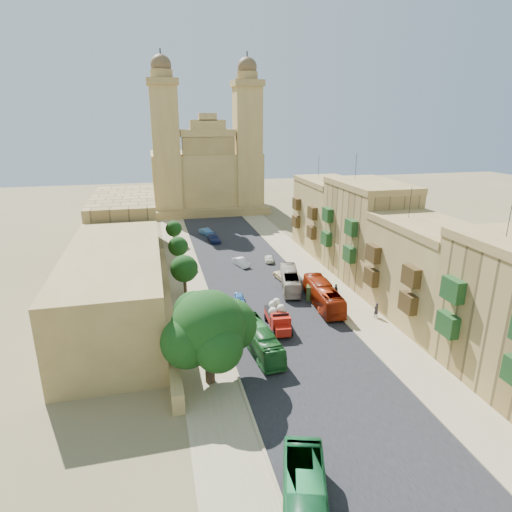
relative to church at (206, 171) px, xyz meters
name	(u,v)px	position (x,y,z in m)	size (l,w,h in m)	color
ground	(328,393)	(0.00, -78.61, -9.52)	(260.00, 260.00, 0.00)	brown
road_surface	(250,273)	(0.00, -48.61, -9.51)	(14.00, 140.00, 0.01)	black
sidewalk_east	(310,268)	(9.50, -48.61, -9.51)	(5.00, 140.00, 0.01)	#968662
sidewalk_west	(186,279)	(-9.50, -48.61, -9.51)	(5.00, 140.00, 0.01)	#968662
kerb_east	(294,269)	(7.00, -48.61, -9.46)	(0.25, 140.00, 0.12)	#968662
kerb_west	(203,277)	(-7.00, -48.61, -9.46)	(0.25, 140.00, 0.12)	#968662
townhouse_b	(425,272)	(15.95, -67.61, -3.86)	(9.00, 14.00, 14.90)	#A08348
townhouse_c	(367,231)	(15.95, -53.61, -2.61)	(9.00, 14.00, 17.40)	#AA8B4D
townhouse_d	(328,215)	(15.95, -39.61, -3.36)	(9.00, 14.00, 15.90)	#A08348
west_wall	(167,303)	(-12.50, -58.61, -8.62)	(1.00, 40.00, 1.80)	#A08348
west_building_low	(116,288)	(-18.00, -60.61, -5.32)	(10.00, 28.00, 8.40)	olive
west_building_mid	(126,226)	(-18.00, -34.61, -4.52)	(10.00, 22.00, 10.00)	#AA8B4D
church	(206,171)	(0.00, 0.00, 0.00)	(28.00, 22.50, 36.30)	#A08348
ficus_tree	(209,330)	(-9.42, -74.61, -4.48)	(8.52, 7.84, 8.52)	#332519
street_tree_a	(194,314)	(-10.00, -66.61, -6.67)	(2.78, 2.78, 4.27)	#332519
street_tree_b	(184,269)	(-10.00, -54.61, -5.85)	(3.55, 3.55, 5.46)	#332519
street_tree_c	(178,246)	(-10.00, -42.61, -6.34)	(3.08, 3.08, 4.74)	#332519
street_tree_d	(174,229)	(-10.00, -30.61, -6.50)	(2.93, 2.93, 4.51)	#332519
red_truck	(278,317)	(-0.87, -66.42, -8.09)	(2.54, 5.67, 3.23)	#B2190D
olive_pickup	(315,288)	(6.50, -58.61, -8.58)	(3.70, 5.05, 1.91)	#32451A
bus_green_north	(260,340)	(-4.00, -70.69, -8.25)	(2.13, 9.10, 2.53)	#1C5C22
bus_red_east	(323,295)	(6.22, -62.00, -8.10)	(2.38, 10.16, 2.83)	maroon
bus_cream_east	(290,280)	(4.00, -55.70, -8.25)	(2.13, 9.11, 2.54)	#BAAA93
car_blue_a	(239,299)	(-3.63, -58.67, -8.97)	(1.29, 3.20, 1.09)	#3F82C1
car_white_a	(241,262)	(-0.50, -45.03, -8.89)	(1.32, 3.79, 1.25)	white
car_cream	(285,275)	(4.35, -52.36, -8.85)	(2.22, 4.81, 1.34)	#FFE6AD
car_dkblue	(214,238)	(-2.70, -30.37, -8.85)	(1.85, 4.56, 1.32)	navy
car_white_b	(269,258)	(4.30, -43.92, -8.96)	(1.32, 3.28, 1.12)	white
car_blue_b	(207,232)	(-3.39, -25.07, -8.87)	(1.36, 3.90, 1.29)	teal
pedestrian_a	(376,310)	(11.00, -66.46, -8.61)	(0.66, 0.44, 1.82)	#2C272E
pedestrian_c	(336,290)	(8.93, -59.71, -8.64)	(1.03, 0.43, 1.75)	#2F3033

